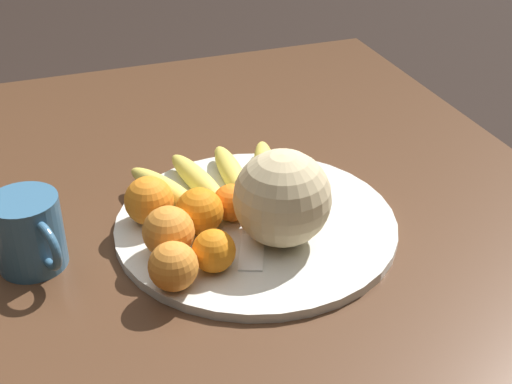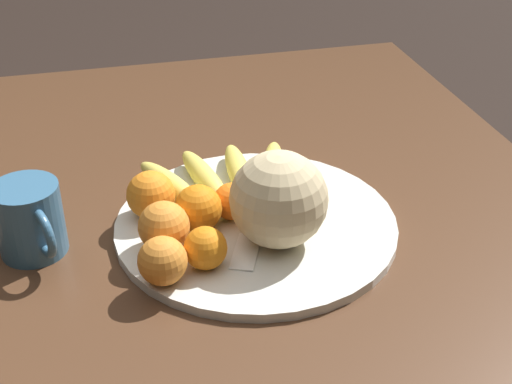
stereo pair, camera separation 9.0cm
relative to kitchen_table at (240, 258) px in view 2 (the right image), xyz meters
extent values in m
cube|color=#4C301E|center=(0.00, 0.00, 0.07)|extent=(1.31, 1.07, 0.04)
cube|color=#4C301E|center=(0.57, -0.45, -0.29)|extent=(0.07, 0.07, 0.69)
cube|color=#4C301E|center=(0.57, 0.45, -0.29)|extent=(0.07, 0.07, 0.69)
cylinder|color=silver|center=(-0.05, -0.01, 0.10)|extent=(0.42, 0.42, 0.01)
torus|color=#47382D|center=(-0.05, -0.01, 0.10)|extent=(0.42, 0.42, 0.01)
sphere|color=beige|center=(-0.11, -0.03, 0.17)|extent=(0.14, 0.14, 0.14)
sphere|color=#473819|center=(-0.02, 0.01, 0.12)|extent=(0.03, 0.03, 0.03)
ellipsoid|color=#E5D156|center=(0.07, -0.07, 0.12)|extent=(0.17, 0.08, 0.03)
ellipsoid|color=#E5D156|center=(0.07, -0.01, 0.12)|extent=(0.18, 0.04, 0.04)
ellipsoid|color=#E5D156|center=(0.06, 0.04, 0.12)|extent=(0.18, 0.07, 0.04)
ellipsoid|color=#E5D156|center=(0.05, 0.10, 0.12)|extent=(0.17, 0.10, 0.03)
sphere|color=orange|center=(-0.05, 0.07, 0.14)|extent=(0.07, 0.07, 0.07)
sphere|color=orange|center=(-0.16, 0.14, 0.14)|extent=(0.07, 0.07, 0.07)
sphere|color=orange|center=(-0.09, 0.13, 0.14)|extent=(0.07, 0.07, 0.07)
sphere|color=orange|center=(-0.14, 0.08, 0.13)|extent=(0.06, 0.06, 0.06)
sphere|color=orange|center=(-0.01, -0.04, 0.14)|extent=(0.06, 0.06, 0.06)
sphere|color=orange|center=(-0.03, 0.02, 0.13)|extent=(0.06, 0.06, 0.06)
sphere|color=orange|center=(0.00, 0.13, 0.14)|extent=(0.07, 0.07, 0.07)
cube|color=white|center=(-0.13, 0.02, 0.11)|extent=(0.09, 0.06, 0.00)
cylinder|color=#386689|center=(-0.03, 0.31, 0.14)|extent=(0.09, 0.09, 0.11)
torus|color=#386689|center=(-0.07, 0.29, 0.15)|extent=(0.07, 0.04, 0.07)
camera|label=1|loc=(-0.88, 0.28, 0.70)|focal=50.00mm
camera|label=2|loc=(-0.91, 0.20, 0.70)|focal=50.00mm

